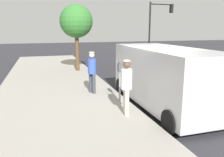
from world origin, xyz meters
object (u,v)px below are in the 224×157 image
object	(u,v)px
parking_meter_near	(120,74)
pedestrian_in_blue	(92,70)
pedestrian_in_white	(126,84)
traffic_light_corner	(158,21)
parked_van	(164,76)
street_tree	(76,22)

from	to	relation	value
parking_meter_near	pedestrian_in_blue	xyz separation A→B (m)	(0.72, -1.46, -0.03)
pedestrian_in_white	traffic_light_corner	distance (m)	15.91
parked_van	traffic_light_corner	world-z (taller)	traffic_light_corner
pedestrian_in_blue	parked_van	bearing A→B (deg)	137.50
pedestrian_in_white	traffic_light_corner	size ratio (longest dim) A/B	0.33
pedestrian_in_white	parked_van	size ratio (longest dim) A/B	0.33
pedestrian_in_white	traffic_light_corner	world-z (taller)	traffic_light_corner
traffic_light_corner	street_tree	size ratio (longest dim) A/B	1.26
parking_meter_near	parked_van	bearing A→B (deg)	159.28
traffic_light_corner	parking_meter_near	bearing A→B (deg)	56.76
pedestrian_in_blue	street_tree	world-z (taller)	street_tree
street_tree	parking_meter_near	bearing A→B (deg)	93.95
pedestrian_in_white	pedestrian_in_blue	size ratio (longest dim) A/B	1.00
parking_meter_near	pedestrian_in_white	bearing A→B (deg)	79.90
pedestrian_in_white	pedestrian_in_blue	distance (m)	2.79
pedestrian_in_blue	street_tree	size ratio (longest dim) A/B	0.42
parking_meter_near	parked_van	world-z (taller)	parked_van
parking_meter_near	street_tree	bearing A→B (deg)	-86.05
pedestrian_in_blue	traffic_light_corner	size ratio (longest dim) A/B	0.33
pedestrian_in_blue	parking_meter_near	bearing A→B (deg)	116.07
pedestrian_in_blue	street_tree	bearing A→B (deg)	-92.47
parking_meter_near	pedestrian_in_white	size ratio (longest dim) A/B	0.88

